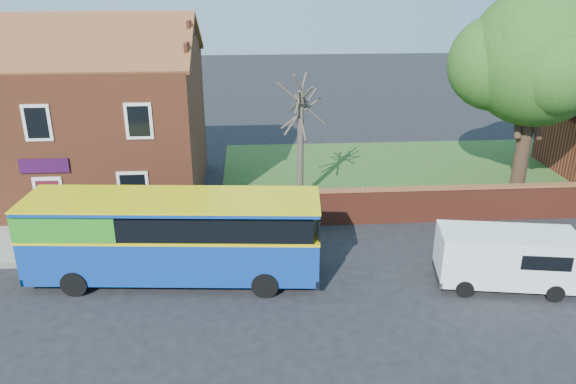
{
  "coord_description": "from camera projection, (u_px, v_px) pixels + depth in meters",
  "views": [
    {
      "loc": [
        1.48,
        -14.98,
        10.26
      ],
      "look_at": [
        2.87,
        5.0,
        2.34
      ],
      "focal_mm": 35.0,
      "sensor_mm": 36.0,
      "label": 1
    }
  ],
  "objects": [
    {
      "name": "ground",
      "position": [
        208.0,
        322.0,
        17.57
      ],
      "size": [
        120.0,
        120.0,
        0.0
      ],
      "primitive_type": "plane",
      "color": "black",
      "rests_on": "ground"
    },
    {
      "name": "pavement",
      "position": [
        41.0,
        244.0,
        22.43
      ],
      "size": [
        18.0,
        3.5,
        0.12
      ],
      "primitive_type": "cube",
      "color": "gray",
      "rests_on": "ground"
    },
    {
      "name": "kerb",
      "position": [
        25.0,
        265.0,
        20.8
      ],
      "size": [
        18.0,
        0.15,
        0.14
      ],
      "primitive_type": "cube",
      "color": "slate",
      "rests_on": "ground"
    },
    {
      "name": "grass_strip",
      "position": [
        464.0,
        173.0,
        30.46
      ],
      "size": [
        26.0,
        12.0,
        0.04
      ],
      "primitive_type": "cube",
      "color": "#426B28",
      "rests_on": "ground"
    },
    {
      "name": "shop_building",
      "position": [
        70.0,
        126.0,
        26.52
      ],
      "size": [
        12.3,
        8.13,
        10.5
      ],
      "color": "brown",
      "rests_on": "ground"
    },
    {
      "name": "boundary_wall",
      "position": [
        515.0,
        202.0,
        24.6
      ],
      "size": [
        22.0,
        0.38,
        1.6
      ],
      "color": "maroon",
      "rests_on": "ground"
    },
    {
      "name": "bus",
      "position": [
        164.0,
        234.0,
        19.46
      ],
      "size": [
        10.25,
        3.37,
        3.07
      ],
      "rotation": [
        0.0,
        0.0,
        -0.08
      ],
      "color": "#0D3999",
      "rests_on": "ground"
    },
    {
      "name": "van_near",
      "position": [
        507.0,
        257.0,
        19.21
      ],
      "size": [
        4.83,
        2.57,
        2.02
      ],
      "rotation": [
        0.0,
        0.0,
        -0.17
      ],
      "color": "white",
      "rests_on": "ground"
    },
    {
      "name": "large_tree",
      "position": [
        537.0,
        61.0,
        25.69
      ],
      "size": [
        8.02,
        6.35,
        9.79
      ],
      "color": "black",
      "rests_on": "ground"
    },
    {
      "name": "bare_tree",
      "position": [
        300.0,
        140.0,
        25.96
      ],
      "size": [
        2.14,
        2.55,
        5.72
      ],
      "color": "#4C4238",
      "rests_on": "ground"
    }
  ]
}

